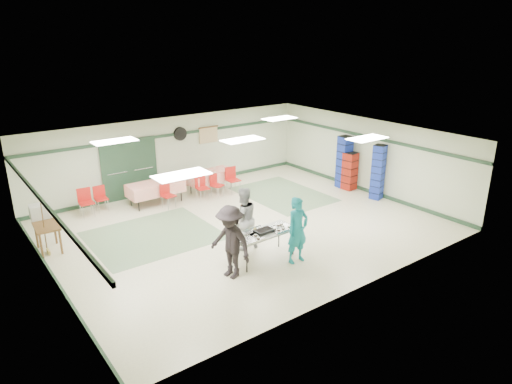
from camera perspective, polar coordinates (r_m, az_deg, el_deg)
floor at (r=13.93m, az=-1.58°, el=-4.26°), size 11.00×11.00×0.00m
ceiling at (r=13.08m, az=-1.69°, el=6.64°), size 11.00×11.00×0.00m
wall_back at (r=17.18m, az=-10.31°, el=4.80°), size 11.00×0.00×11.00m
wall_front at (r=10.33m, az=12.92°, el=-5.33°), size 11.00×0.00×11.00m
wall_left at (r=11.43m, az=-24.89°, el=-4.26°), size 0.00×9.00×9.00m
wall_right at (r=17.06m, az=13.72°, el=4.46°), size 0.00×9.00×9.00m
trim_back at (r=16.99m, az=-10.41°, el=7.06°), size 11.00×0.06×0.10m
baseboard_back at (r=17.52m, az=-10.02°, el=0.69°), size 11.00×0.06×0.12m
trim_left at (r=11.20m, az=-25.25°, el=-0.93°), size 0.06×9.00×0.10m
baseboard_left at (r=11.97m, az=-23.88°, el=-9.90°), size 0.06×9.00×0.12m
trim_right at (r=16.88m, az=13.84°, el=6.74°), size 0.06×9.00×0.10m
baseboard_right at (r=17.41m, az=13.32°, el=0.34°), size 0.06×9.00×0.12m
green_patch_a at (r=13.62m, az=-12.72°, el=-5.31°), size 3.50×3.00×0.01m
green_patch_b at (r=16.62m, az=3.35°, el=-0.27°), size 2.50×3.50×0.01m
double_door_left at (r=16.39m, az=-17.02°, el=2.46°), size 0.90×0.06×2.10m
double_door_right at (r=16.71m, az=-13.98°, el=3.06°), size 0.90×0.06×2.10m
door_frame at (r=16.53m, az=-15.48°, el=2.74°), size 2.00×0.03×2.15m
wall_fan at (r=17.10m, az=-9.46°, el=7.19°), size 0.50×0.10×0.50m
scroll_banner at (r=17.71m, az=-5.96°, el=7.10°), size 0.80×0.02×0.60m
serving_table at (r=11.69m, az=0.98°, el=-5.24°), size 1.80×0.78×0.76m
sheet_tray_right at (r=11.87m, az=3.11°, el=-4.55°), size 0.63×0.49×0.02m
sheet_tray_mid at (r=11.68m, az=0.11°, el=-4.95°), size 0.61×0.47×0.02m
sheet_tray_left at (r=11.26m, az=-0.72°, el=-5.91°), size 0.63×0.49×0.02m
baking_pan at (r=11.64m, az=1.00°, el=-4.89°), size 0.50×0.32×0.08m
foam_box_stack at (r=11.18m, az=-2.92°, el=-4.92°), size 0.26×0.24×0.45m
volunteer_teal at (r=11.56m, az=5.21°, el=-4.78°), size 0.64×0.42×1.74m
volunteer_grey at (r=12.21m, az=-1.64°, el=-3.34°), size 0.91×0.75×1.73m
volunteer_dark at (r=10.81m, az=-3.22°, el=-6.26°), size 0.93×1.30×1.82m
dining_table_a at (r=16.85m, az=-5.64°, el=1.97°), size 1.82×0.99×0.77m
dining_table_b at (r=15.90m, az=-12.43°, el=0.52°), size 1.91×0.88×0.77m
chair_a at (r=16.32m, az=-5.09°, el=1.13°), size 0.48×0.48×0.81m
chair_b at (r=16.05m, az=-6.84°, el=0.84°), size 0.43×0.43×0.85m
chair_c at (r=16.68m, az=-3.03°, el=1.89°), size 0.46×0.46×0.94m
chair_d at (r=15.47m, az=-11.10°, el=-0.12°), size 0.46×0.46×0.84m
chair_loose_a at (r=15.78m, az=-18.90°, el=-0.46°), size 0.40×0.40×0.84m
chair_loose_b at (r=15.45m, az=-20.56°, el=-0.87°), size 0.44×0.44×0.92m
crate_stack_blue_a at (r=17.38m, az=10.96°, el=3.69°), size 0.46×0.46×1.97m
crate_stack_red at (r=17.26m, az=11.64°, el=2.58°), size 0.47×0.47×1.42m
crate_stack_blue_b at (r=16.40m, az=15.01°, el=2.39°), size 0.46×0.46×1.95m
printer_table at (r=13.36m, az=-24.69°, el=-4.19°), size 0.65×0.96×0.74m
office_printer at (r=13.84m, az=-25.45°, el=-2.21°), size 0.50×0.45×0.38m
broom at (r=13.21m, az=-24.98°, el=-4.02°), size 0.07×0.23×1.43m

